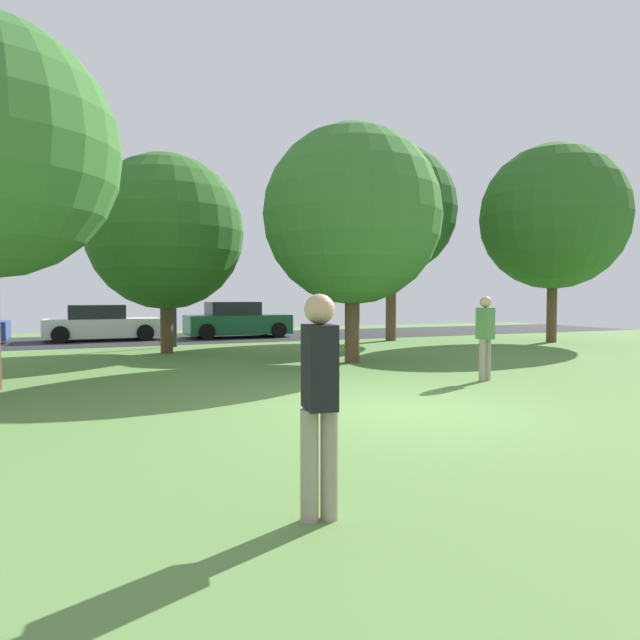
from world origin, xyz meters
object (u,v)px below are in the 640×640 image
(oak_tree_right, at_px, (352,215))
(person_walking, at_px, (319,395))
(parked_car_green, at_px, (237,321))
(person_bystander, at_px, (485,334))
(street_lamp_post, at_px, (174,281))
(birch_tree_lone, at_px, (391,211))
(maple_tree_near, at_px, (166,232))
(oak_tree_center, at_px, (553,217))
(parked_car_white, at_px, (102,324))

(oak_tree_right, height_order, person_walking, oak_tree_right)
(person_walking, relative_size, parked_car_green, 0.41)
(person_bystander, height_order, street_lamp_post, street_lamp_post)
(birch_tree_lone, distance_m, maple_tree_near, 8.96)
(oak_tree_center, xyz_separation_m, parked_car_green, (-10.28, 7.12, -4.01))
(maple_tree_near, distance_m, person_walking, 13.82)
(oak_tree_right, relative_size, birch_tree_lone, 0.81)
(oak_tree_right, relative_size, person_bystander, 3.55)
(parked_car_white, height_order, street_lamp_post, street_lamp_post)
(person_bystander, relative_size, street_lamp_post, 0.38)
(person_bystander, bearing_deg, maple_tree_near, 19.32)
(oak_tree_center, xyz_separation_m, birch_tree_lone, (-5.20, 3.04, 0.36))
(person_bystander, relative_size, parked_car_white, 0.41)
(oak_tree_center, bearing_deg, person_walking, -140.88)
(oak_tree_right, bearing_deg, parked_car_white, 118.81)
(person_walking, bearing_deg, birch_tree_lone, -24.12)
(parked_car_white, bearing_deg, birch_tree_lone, -23.79)
(street_lamp_post, bearing_deg, parked_car_white, 118.62)
(maple_tree_near, height_order, person_bystander, maple_tree_near)
(oak_tree_center, bearing_deg, parked_car_green, 145.31)
(oak_tree_right, bearing_deg, maple_tree_near, 132.80)
(person_walking, height_order, parked_car_white, person_walking)
(oak_tree_center, height_order, person_bystander, oak_tree_center)
(maple_tree_near, height_order, parked_car_green, maple_tree_near)
(oak_tree_right, distance_m, parked_car_white, 12.33)
(oak_tree_right, xyz_separation_m, parked_car_green, (-0.45, 9.95, -3.14))
(parked_car_white, bearing_deg, oak_tree_right, -61.19)
(person_walking, bearing_deg, parked_car_green, -4.78)
(person_bystander, distance_m, parked_car_white, 15.89)
(birch_tree_lone, relative_size, person_walking, 4.34)
(person_walking, bearing_deg, person_bystander, -40.50)
(birch_tree_lone, height_order, maple_tree_near, birch_tree_lone)
(birch_tree_lone, xyz_separation_m, person_bystander, (-3.56, -9.78, -4.09))
(birch_tree_lone, bearing_deg, person_bystander, -110.01)
(person_walking, xyz_separation_m, street_lamp_post, (1.31, 15.53, 1.28))
(person_bystander, distance_m, person_walking, 7.88)
(parked_car_green, bearing_deg, person_bystander, -83.74)
(street_lamp_post, bearing_deg, parked_car_green, 48.66)
(person_bystander, height_order, parked_car_white, person_bystander)
(birch_tree_lone, xyz_separation_m, person_walking, (-9.49, -14.98, -4.08))
(parked_car_white, xyz_separation_m, street_lamp_post, (2.19, -4.02, 1.61))
(birch_tree_lone, relative_size, maple_tree_near, 1.26)
(oak_tree_right, relative_size, parked_car_green, 1.43)
(parked_car_white, bearing_deg, oak_tree_center, -26.04)
(oak_tree_right, height_order, birch_tree_lone, birch_tree_lone)
(oak_tree_center, bearing_deg, person_bystander, -142.41)
(street_lamp_post, bearing_deg, person_bystander, -65.90)
(person_bystander, bearing_deg, parked_car_white, 12.92)
(birch_tree_lone, height_order, parked_car_white, birch_tree_lone)
(oak_tree_right, distance_m, maple_tree_near, 6.03)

